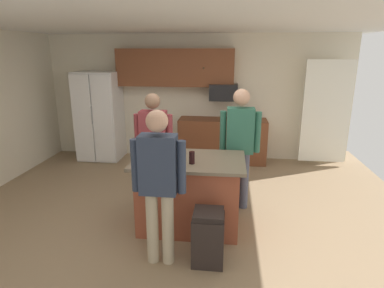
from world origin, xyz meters
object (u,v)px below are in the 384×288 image
person_elder_center (154,142)px  glass_stout_tall (155,159)px  mug_ceramic_white (156,155)px  glass_dark_ale (192,158)px  person_guest_right (159,179)px  mug_blue_stoneware (178,150)px  kitchen_island (189,193)px  trash_bin (208,237)px  person_guest_left (240,141)px  refrigerator (100,116)px  microwave_over_range (224,92)px

person_elder_center → glass_stout_tall: size_ratio=13.16×
mug_ceramic_white → glass_dark_ale: glass_dark_ale is taller
person_guest_right → mug_blue_stoneware: (0.05, 0.97, 0.01)m
kitchen_island → glass_stout_tall: glass_stout_tall is taller
mug_blue_stoneware → person_elder_center: bearing=132.9°
glass_dark_ale → trash_bin: (0.24, -0.56, -0.71)m
person_guest_left → mug_blue_stoneware: bearing=-15.5°
person_guest_right → person_elder_center: 1.49m
person_guest_left → glass_dark_ale: 1.00m
refrigerator → glass_stout_tall: 3.44m
microwave_over_range → mug_ceramic_white: 2.96m
person_guest_right → mug_ceramic_white: bearing=30.6°
person_guest_right → kitchen_island: bearing=-0.0°
person_guest_left → mug_blue_stoneware: 0.93m
microwave_over_range → person_elder_center: (-0.96, -2.12, -0.48)m
microwave_over_range → trash_bin: microwave_over_range is taller
person_guest_left → glass_stout_tall: bearing=-4.4°
trash_bin → glass_stout_tall: bearing=144.2°
mug_blue_stoneware → trash_bin: (0.47, -0.91, -0.69)m
person_elder_center → mug_blue_stoneware: bearing=0.0°
person_guest_left → mug_ceramic_white: bearing=-11.7°
mug_ceramic_white → glass_stout_tall: bearing=-81.6°
microwave_over_range → trash_bin: (-0.05, -3.51, -1.15)m
mug_blue_stoneware → kitchen_island: bearing=-47.1°
kitchen_island → mug_blue_stoneware: bearing=132.9°
microwave_over_range → glass_stout_tall: bearing=-103.8°
kitchen_island → person_guest_right: 0.96m
person_elder_center → mug_blue_stoneware: 0.64m
person_elder_center → mug_ceramic_white: bearing=-27.7°
mug_ceramic_white → glass_stout_tall: 0.19m
glass_dark_ale → trash_bin: 0.94m
person_guest_left → glass_dark_ale: bearing=9.1°
refrigerator → microwave_over_range: bearing=2.6°
mug_blue_stoneware → glass_stout_tall: size_ratio=0.95×
person_guest_right → trash_bin: bearing=-68.7°
glass_stout_tall → refrigerator: bearing=122.8°
person_guest_right → person_elder_center: bearing=30.7°
person_guest_right → glass_stout_tall: 0.57m
kitchen_island → mug_ceramic_white: bearing=-172.9°
mug_ceramic_white → kitchen_island: bearing=7.1°
microwave_over_range → person_elder_center: person_elder_center is taller
refrigerator → person_elder_center: 2.59m
refrigerator → microwave_over_range: size_ratio=3.30×
person_elder_center → mug_blue_stoneware: size_ratio=13.86×
microwave_over_range → person_guest_right: bearing=-99.1°
person_elder_center → mug_blue_stoneware: (0.44, -0.47, 0.03)m
microwave_over_range → mug_blue_stoneware: 2.68m
mug_ceramic_white → glass_stout_tall: size_ratio=1.00×
glass_stout_tall → trash_bin: bearing=-35.8°
microwave_over_range → trash_bin: 3.69m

